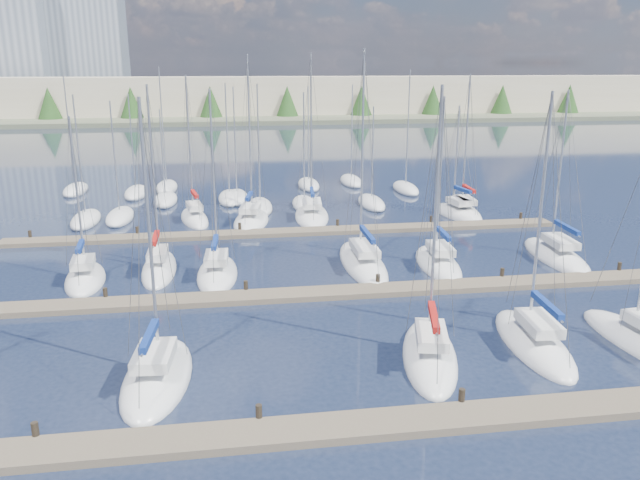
{
  "coord_description": "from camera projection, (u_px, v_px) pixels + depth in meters",
  "views": [
    {
      "loc": [
        -4.81,
        -18.0,
        13.21
      ],
      "look_at": [
        0.0,
        14.0,
        4.0
      ],
      "focal_mm": 35.0,
      "sensor_mm": 36.0,
      "label": 1
    }
  ],
  "objects": [
    {
      "name": "sailboat_l",
      "position": [
        438.0,
        263.0,
        42.05
      ],
      "size": [
        3.17,
        7.95,
        11.93
      ],
      "rotation": [
        0.0,
        0.0,
        -0.08
      ],
      "color": "white",
      "rests_on": "ground"
    },
    {
      "name": "sailboat_n",
      "position": [
        195.0,
        218.0,
        54.25
      ],
      "size": [
        3.42,
        7.38,
        13.03
      ],
      "rotation": [
        0.0,
        0.0,
        0.19
      ],
      "color": "white",
      "rests_on": "ground"
    },
    {
      "name": "sailboat_r",
      "position": [
        464.0,
        212.0,
        56.58
      ],
      "size": [
        2.87,
        8.05,
        13.05
      ],
      "rotation": [
        0.0,
        0.0,
        -0.07
      ],
      "color": "white",
      "rests_on": "ground"
    },
    {
      "name": "sailboat_q",
      "position": [
        456.0,
        213.0,
        56.03
      ],
      "size": [
        3.43,
        7.23,
        10.39
      ],
      "rotation": [
        0.0,
        0.0,
        0.15
      ],
      "color": "white",
      "rests_on": "ground"
    },
    {
      "name": "sailboat_c",
      "position": [
        157.0,
        376.0,
        26.88
      ],
      "size": [
        3.39,
        7.73,
        12.7
      ],
      "rotation": [
        0.0,
        0.0,
        -0.08
      ],
      "color": "white",
      "rests_on": "ground"
    },
    {
      "name": "sailboat_k",
      "position": [
        363.0,
        263.0,
        42.2
      ],
      "size": [
        2.86,
        9.99,
        14.87
      ],
      "rotation": [
        0.0,
        0.0,
        -0.02
      ],
      "color": "white",
      "rests_on": "ground"
    },
    {
      "name": "shoreline",
      "position": [
        190.0,
        86.0,
        159.94
      ],
      "size": [
        400.0,
        60.0,
        38.0
      ],
      "color": "#666B51",
      "rests_on": "ground"
    },
    {
      "name": "distant_boats",
      "position": [
        233.0,
        197.0,
        62.35
      ],
      "size": [
        36.93,
        20.75,
        13.3
      ],
      "color": "#9EA0A5",
      "rests_on": "ground"
    },
    {
      "name": "sailboat_h",
      "position": [
        85.0,
        279.0,
        39.09
      ],
      "size": [
        3.04,
        6.49,
        10.95
      ],
      "rotation": [
        0.0,
        0.0,
        0.1
      ],
      "color": "white",
      "rests_on": "ground"
    },
    {
      "name": "sailboat_m",
      "position": [
        556.0,
        256.0,
        43.72
      ],
      "size": [
        3.3,
        8.97,
        12.26
      ],
      "rotation": [
        0.0,
        0.0,
        -0.07
      ],
      "color": "white",
      "rests_on": "ground"
    },
    {
      "name": "sailboat_d",
      "position": [
        430.0,
        355.0,
        28.86
      ],
      "size": [
        4.34,
        8.31,
        13.09
      ],
      "rotation": [
        0.0,
        0.0,
        -0.25
      ],
      "color": "white",
      "rests_on": "ground"
    },
    {
      "name": "dock_near",
      "position": [
        368.0,
        425.0,
        23.3
      ],
      "size": [
        44.0,
        1.93,
        1.1
      ],
      "color": "#6B5E4C",
      "rests_on": "ground"
    },
    {
      "name": "sailboat_j",
      "position": [
        217.0,
        273.0,
        40.06
      ],
      "size": [
        2.89,
        7.43,
        12.48
      ],
      "rotation": [
        0.0,
        0.0,
        -0.05
      ],
      "color": "white",
      "rests_on": "ground"
    },
    {
      "name": "sailboat_p",
      "position": [
        312.0,
        215.0,
        55.35
      ],
      "size": [
        3.82,
        9.06,
        14.79
      ],
      "rotation": [
        0.0,
        0.0,
        -0.1
      ],
      "color": "white",
      "rests_on": "ground"
    },
    {
      "name": "sailboat_o",
      "position": [
        251.0,
        220.0,
        53.51
      ],
      "size": [
        4.15,
        8.22,
        14.68
      ],
      "rotation": [
        0.0,
        0.0,
        -0.17
      ],
      "color": "white",
      "rests_on": "ground"
    },
    {
      "name": "sailboat_i",
      "position": [
        159.0,
        268.0,
        41.0
      ],
      "size": [
        2.29,
        7.69,
        12.69
      ],
      "rotation": [
        0.0,
        0.0,
        0.02
      ],
      "color": "white",
      "rests_on": "ground"
    },
    {
      "name": "ground",
      "position": [
        266.0,
        172.0,
        78.49
      ],
      "size": [
        400.0,
        400.0,
        0.0
      ],
      "primitive_type": "plane",
      "color": "#202940",
      "rests_on": "ground"
    },
    {
      "name": "dock_far",
      "position": [
        290.0,
        232.0,
        49.93
      ],
      "size": [
        44.0,
        1.93,
        1.1
      ],
      "color": "#6B5E4C",
      "rests_on": "ground"
    },
    {
      "name": "dock_mid",
      "position": [
        315.0,
        294.0,
        36.62
      ],
      "size": [
        44.0,
        1.93,
        1.1
      ],
      "color": "#6B5E4C",
      "rests_on": "ground"
    },
    {
      "name": "sailboat_e",
      "position": [
        534.0,
        342.0,
        30.16
      ],
      "size": [
        3.23,
        8.16,
        12.77
      ],
      "rotation": [
        0.0,
        0.0,
        -0.08
      ],
      "color": "white",
      "rests_on": "ground"
    }
  ]
}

